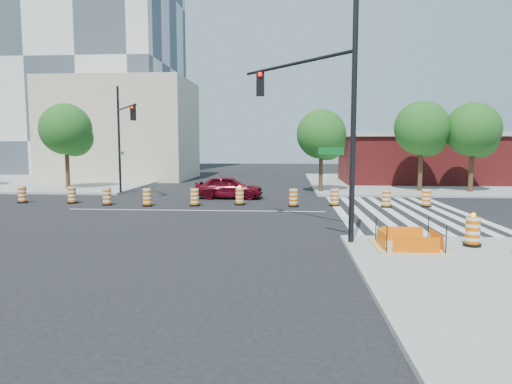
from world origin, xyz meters
TOP-DOWN VIEW (x-y plane):
  - ground at (0.00, 0.00)m, footprint 120.00×120.00m
  - sidewalk_ne at (18.00, 18.00)m, footprint 22.00×22.00m
  - sidewalk_nw at (-18.00, 18.00)m, footprint 22.00×22.00m
  - crosswalk_east at (10.95, 0.00)m, footprint 6.75×13.50m
  - lane_centerline at (0.00, 0.00)m, footprint 14.00×0.12m
  - excavation_pit at (9.00, -9.00)m, footprint 2.20×2.20m
  - brick_storefront at (18.00, 18.00)m, footprint 16.50×8.50m
  - beige_midrise at (-12.00, 22.00)m, footprint 14.00×10.00m
  - red_coupe at (1.14, 5.55)m, footprint 4.50×1.92m
  - signal_pole_se at (6.10, -6.82)m, footprint 4.20×5.01m
  - signal_pole_nw at (-6.17, 6.32)m, footprint 3.05×4.91m
  - pit_drum at (11.21, -8.57)m, footprint 0.58×0.58m
  - tree_north_b at (-12.00, 10.07)m, footprint 3.93×3.93m
  - tree_north_c at (7.44, 9.43)m, footprint 3.58×3.58m
  - tree_north_d at (14.77, 10.22)m, footprint 3.96×3.96m
  - tree_north_e at (18.25, 9.82)m, footprint 3.87×3.85m
  - median_drum_0 at (-11.15, 2.40)m, footprint 0.60×0.60m
  - median_drum_1 at (-8.02, 2.39)m, footprint 0.60×0.60m
  - median_drum_2 at (-5.57, 1.70)m, footprint 0.60×0.60m
  - median_drum_3 at (-3.09, 1.47)m, footprint 0.60×0.60m
  - median_drum_4 at (-0.37, 1.73)m, footprint 0.60×0.60m
  - median_drum_5 at (2.18, 2.37)m, footprint 0.60×0.60m
  - median_drum_6 at (5.32, 1.86)m, footprint 0.60×0.60m
  - median_drum_7 at (7.71, 2.30)m, footprint 0.60×0.60m
  - median_drum_8 at (10.55, 1.84)m, footprint 0.60×0.60m
  - median_drum_9 at (12.89, 2.29)m, footprint 0.60×0.60m

SIDE VIEW (x-z plane):
  - ground at x=0.00m, z-range 0.00..0.00m
  - lane_centerline at x=0.00m, z-range 0.00..0.01m
  - crosswalk_east at x=10.95m, z-range 0.00..0.01m
  - sidewalk_ne at x=18.00m, z-range 0.00..0.15m
  - sidewalk_nw at x=-18.00m, z-range 0.00..0.15m
  - excavation_pit at x=9.00m, z-range -0.23..0.67m
  - median_drum_0 at x=-11.15m, z-range -0.03..0.99m
  - median_drum_1 at x=-8.02m, z-range -0.03..0.99m
  - median_drum_2 at x=-5.57m, z-range -0.03..0.99m
  - median_drum_3 at x=-3.09m, z-range -0.03..0.99m
  - median_drum_4 at x=-0.37m, z-range -0.03..0.99m
  - median_drum_6 at x=5.32m, z-range -0.03..0.99m
  - median_drum_7 at x=7.71m, z-range -0.03..0.99m
  - median_drum_8 at x=10.55m, z-range -0.03..0.99m
  - median_drum_9 at x=12.89m, z-range -0.03..0.99m
  - median_drum_5 at x=2.18m, z-range -0.10..1.08m
  - pit_drum at x=11.21m, z-range 0.05..1.19m
  - red_coupe at x=1.14m, z-range 0.00..1.51m
  - brick_storefront at x=18.00m, z-range 0.02..4.62m
  - tree_north_c at x=7.44m, z-range 1.04..7.12m
  - tree_north_e at x=18.25m, z-range 1.12..7.65m
  - tree_north_b at x=-12.00m, z-range 1.14..7.81m
  - tree_north_d at x=14.77m, z-range 1.15..7.87m
  - signal_pole_nw at x=-6.17m, z-range 0.86..8.34m
  - beige_midrise at x=-12.00m, z-range 0.00..10.00m
  - signal_pole_se at x=6.10m, z-range 0.95..9.41m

